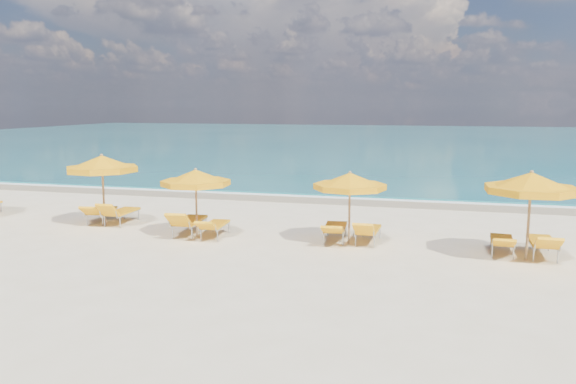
# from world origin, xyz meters

# --- Properties ---
(ground_plane) EXTENTS (120.00, 120.00, 0.00)m
(ground_plane) POSITION_xyz_m (0.00, 0.00, 0.00)
(ground_plane) COLOR beige
(ocean) EXTENTS (120.00, 80.00, 0.30)m
(ocean) POSITION_xyz_m (0.00, 48.00, 0.00)
(ocean) COLOR #126168
(ocean) RESTS_ON ground
(wet_sand_band) EXTENTS (120.00, 2.60, 0.01)m
(wet_sand_band) POSITION_xyz_m (0.00, 7.40, 0.00)
(wet_sand_band) COLOR tan
(wet_sand_band) RESTS_ON ground
(foam_line) EXTENTS (120.00, 1.20, 0.03)m
(foam_line) POSITION_xyz_m (0.00, 8.20, 0.00)
(foam_line) COLOR white
(foam_line) RESTS_ON ground
(whitecap_near) EXTENTS (14.00, 0.36, 0.05)m
(whitecap_near) POSITION_xyz_m (-6.00, 17.00, 0.00)
(whitecap_near) COLOR white
(whitecap_near) RESTS_ON ground
(whitecap_far) EXTENTS (18.00, 0.30, 0.05)m
(whitecap_far) POSITION_xyz_m (8.00, 24.00, 0.00)
(whitecap_far) COLOR white
(whitecap_far) RESTS_ON ground
(umbrella_1) EXTENTS (2.86, 2.86, 2.38)m
(umbrella_1) POSITION_xyz_m (-6.04, 0.51, 2.03)
(umbrella_1) COLOR #A58152
(umbrella_1) RESTS_ON ground
(umbrella_2) EXTENTS (2.64, 2.64, 2.11)m
(umbrella_2) POSITION_xyz_m (-2.37, -0.31, 1.80)
(umbrella_2) COLOR #A58152
(umbrella_2) RESTS_ON ground
(umbrella_3) EXTENTS (2.37, 2.37, 2.11)m
(umbrella_3) POSITION_xyz_m (2.19, 0.06, 1.80)
(umbrella_3) COLOR #A58152
(umbrella_3) RESTS_ON ground
(umbrella_4) EXTENTS (2.98, 2.98, 2.34)m
(umbrella_4) POSITION_xyz_m (6.87, -0.52, 2.00)
(umbrella_4) COLOR #A58152
(umbrella_4) RESTS_ON ground
(lounger_1_left) EXTENTS (0.92, 1.92, 0.74)m
(lounger_1_left) POSITION_xyz_m (-6.45, 0.93, 0.22)
(lounger_1_left) COLOR #A5A8AD
(lounger_1_left) RESTS_ON ground
(lounger_1_right) EXTENTS (0.67, 1.86, 0.87)m
(lounger_1_right) POSITION_xyz_m (-5.64, 0.87, 0.23)
(lounger_1_right) COLOR #A5A8AD
(lounger_1_right) RESTS_ON ground
(lounger_2_left) EXTENTS (0.82, 2.05, 0.91)m
(lounger_2_left) POSITION_xyz_m (-2.74, -0.04, 0.25)
(lounger_2_left) COLOR #A5A8AD
(lounger_2_left) RESTS_ON ground
(lounger_2_right) EXTENTS (0.68, 1.79, 0.70)m
(lounger_2_right) POSITION_xyz_m (-1.88, -0.10, 0.21)
(lounger_2_right) COLOR #A5A8AD
(lounger_2_right) RESTS_ON ground
(lounger_3_left) EXTENTS (0.78, 1.98, 0.71)m
(lounger_3_left) POSITION_xyz_m (1.74, 0.30, 0.23)
(lounger_3_left) COLOR #A5A8AD
(lounger_3_left) RESTS_ON ground
(lounger_3_right) EXTENTS (0.66, 1.78, 0.79)m
(lounger_3_right) POSITION_xyz_m (2.71, 0.34, 0.22)
(lounger_3_right) COLOR #A5A8AD
(lounger_3_right) RESTS_ON ground
(lounger_4_left) EXTENTS (0.67, 1.81, 0.67)m
(lounger_4_left) POSITION_xyz_m (6.33, 0.01, 0.21)
(lounger_4_left) COLOR #A5A8AD
(lounger_4_left) RESTS_ON ground
(lounger_4_right) EXTENTS (0.67, 1.93, 0.80)m
(lounger_4_right) POSITION_xyz_m (7.32, -0.05, 0.23)
(lounger_4_right) COLOR #A5A8AD
(lounger_4_right) RESTS_ON ground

